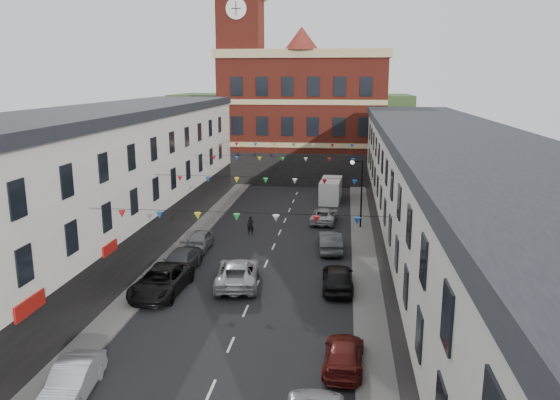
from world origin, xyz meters
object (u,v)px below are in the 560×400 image
at_px(car_left_d, 180,262).
at_px(car_right_c, 344,354).
at_px(car_left_c, 161,281).
at_px(pedestrian, 251,226).
at_px(car_right_e, 330,241).
at_px(car_right_f, 324,215).
at_px(car_left_b, 72,381).
at_px(street_lamp, 359,184).
at_px(car_left_e, 199,241).
at_px(white_van, 331,190).
at_px(car_right_d, 338,277).
at_px(moving_car, 237,273).

height_order(car_left_d, car_right_c, car_left_d).
bearing_deg(car_left_c, pedestrian, 78.90).
distance_m(car_right_c, car_right_e, 16.99).
height_order(car_right_f, pedestrian, pedestrian).
xyz_separation_m(car_left_b, car_right_c, (11.00, 3.66, -0.07)).
relative_size(street_lamp, car_right_c, 1.37).
relative_size(car_left_c, car_right_e, 1.20).
height_order(car_left_b, car_left_e, car_left_b).
distance_m(car_left_d, white_van, 24.69).
height_order(car_left_e, pedestrian, pedestrian).
xyz_separation_m(car_left_e, car_right_d, (10.58, -6.72, 0.10)).
bearing_deg(car_left_c, car_right_d, 12.95).
xyz_separation_m(street_lamp, car_left_c, (-12.05, -16.11, -3.11)).
bearing_deg(car_right_c, car_left_c, -31.39).
xyz_separation_m(car_left_b, pedestrian, (3.18, 24.14, 0.09)).
relative_size(car_right_c, white_van, 0.82).
bearing_deg(car_left_b, pedestrian, 76.56).
distance_m(street_lamp, car_left_c, 20.36).
xyz_separation_m(car_right_d, car_right_f, (-1.48, 15.85, -0.13)).
height_order(car_right_c, car_right_d, car_right_d).
height_order(car_left_c, car_left_d, car_left_c).
xyz_separation_m(car_right_d, white_van, (-1.16, 24.69, 0.38)).
xyz_separation_m(car_right_f, white_van, (0.32, 8.83, 0.51)).
bearing_deg(car_left_d, car_left_b, -86.34).
bearing_deg(pedestrian, car_left_b, -106.16).
bearing_deg(car_left_e, car_right_d, -33.30).
bearing_deg(car_right_e, car_left_b, 58.70).
bearing_deg(street_lamp, car_left_d, -134.43).
bearing_deg(white_van, car_right_d, -84.06).
height_order(car_left_b, car_left_c, car_left_c).
xyz_separation_m(street_lamp, white_van, (-2.63, 10.53, -2.73)).
bearing_deg(moving_car, car_left_d, -30.03).
distance_m(car_left_c, car_right_e, 13.75).
height_order(moving_car, pedestrian, pedestrian).
bearing_deg(car_left_e, car_left_d, -90.87).
bearing_deg(white_van, car_right_e, -85.34).
relative_size(car_left_b, car_right_c, 0.97).
bearing_deg(car_left_b, moving_car, 65.82).
height_order(car_left_c, pedestrian, pedestrian).
bearing_deg(car_left_b, car_right_e, 58.56).
distance_m(car_right_c, car_right_f, 25.21).
distance_m(car_right_e, moving_car, 9.42).
xyz_separation_m(car_left_b, car_left_d, (0.00, 14.82, 0.01)).
height_order(car_right_c, moving_car, moving_car).
distance_m(car_right_c, car_right_d, 9.30).
bearing_deg(car_right_f, car_right_c, 98.36).
bearing_deg(car_left_d, car_left_e, 93.66).
distance_m(car_right_f, moving_car, 16.52).
xyz_separation_m(street_lamp, car_right_d, (-1.47, -14.16, -3.11)).
bearing_deg(car_left_d, moving_car, -19.34).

